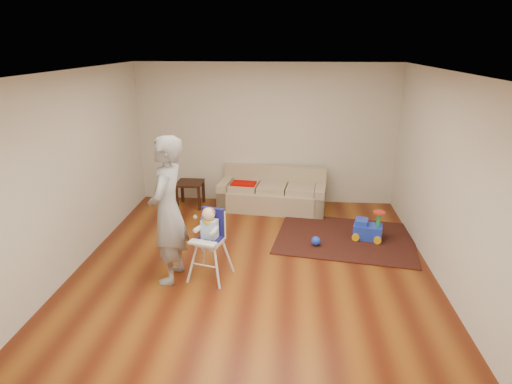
# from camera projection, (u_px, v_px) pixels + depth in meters

# --- Properties ---
(ground) EXTENTS (5.50, 5.50, 0.00)m
(ground) POSITION_uv_depth(u_px,v_px,m) (254.00, 267.00, 6.12)
(ground) COLOR #511D0C
(ground) RESTS_ON ground
(room_envelope) EXTENTS (5.04, 5.52, 2.72)m
(room_envelope) POSITION_uv_depth(u_px,v_px,m) (257.00, 130.00, 5.98)
(room_envelope) COLOR beige
(room_envelope) RESTS_ON ground
(sofa) EXTENTS (2.08, 1.04, 0.77)m
(sofa) POSITION_uv_depth(u_px,v_px,m) (272.00, 190.00, 8.14)
(sofa) COLOR tan
(sofa) RESTS_ON ground
(side_table) EXTENTS (0.49, 0.49, 0.49)m
(side_table) POSITION_uv_depth(u_px,v_px,m) (190.00, 194.00, 8.32)
(side_table) COLOR black
(side_table) RESTS_ON ground
(area_rug) EXTENTS (2.41, 1.96, 0.02)m
(area_rug) POSITION_uv_depth(u_px,v_px,m) (345.00, 238.00, 7.00)
(area_rug) COLOR black
(area_rug) RESTS_ON ground
(ride_on_toy) EXTENTS (0.51, 0.42, 0.49)m
(ride_on_toy) POSITION_uv_depth(u_px,v_px,m) (368.00, 224.00, 6.89)
(ride_on_toy) COLOR blue
(ride_on_toy) RESTS_ON area_rug
(toy_ball) EXTENTS (0.15, 0.15, 0.15)m
(toy_ball) POSITION_uv_depth(u_px,v_px,m) (316.00, 241.00, 6.71)
(toy_ball) COLOR blue
(toy_ball) RESTS_ON area_rug
(high_chair) EXTENTS (0.58, 0.58, 1.02)m
(high_chair) POSITION_uv_depth(u_px,v_px,m) (210.00, 244.00, 5.70)
(high_chair) COLOR silver
(high_chair) RESTS_ON ground
(adult) EXTENTS (0.51, 0.74, 1.97)m
(adult) POSITION_uv_depth(u_px,v_px,m) (168.00, 211.00, 5.51)
(adult) COLOR gray
(adult) RESTS_ON ground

